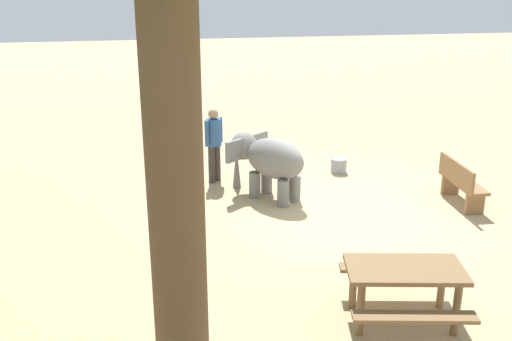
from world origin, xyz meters
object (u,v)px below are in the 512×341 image
Objects in this scene: feed_bucket at (339,165)px; picnic_table_near at (404,281)px; elephant at (268,159)px; person_handler at (214,140)px; wooden_bench at (460,182)px.

picnic_table_near is at bearing 170.17° from feed_bucket.
person_handler reaches higher than elephant.
elephant is 1.21× the size of wooden_bench.
person_handler is at bearing 92.44° from feed_bucket.
picnic_table_near is at bearing -23.09° from person_handler.
person_handler is 6.11m from picnic_table_near.
feed_bucket is (2.28, 1.73, -0.31)m from wooden_bench.
feed_bucket is at bearing -140.18° from wooden_bench.
elephant is 4.80m from picnic_table_near.
elephant is 3.79m from wooden_bench.
feed_bucket is (5.94, -1.03, -0.43)m from picnic_table_near.
feed_bucket is (1.23, -1.90, -0.64)m from elephant.
picnic_table_near is (-3.66, 2.76, 0.12)m from wooden_bench.
wooden_bench is at bearing -142.78° from feed_bucket.
elephant is 1.47m from person_handler.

